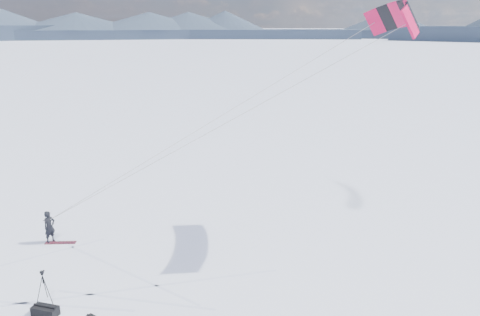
% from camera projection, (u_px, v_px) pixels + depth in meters
% --- Properties ---
extents(ground, '(1800.00, 1800.00, 0.00)m').
position_uv_depth(ground, '(8.00, 293.00, 18.58)').
color(ground, white).
extents(snowkiter, '(0.57, 0.69, 1.61)m').
position_uv_depth(snowkiter, '(51.00, 242.00, 22.89)').
color(snowkiter, black).
rests_on(snowkiter, ground).
extents(snowboard, '(1.50, 0.62, 0.04)m').
position_uv_depth(snowboard, '(61.00, 243.00, 22.78)').
color(snowboard, maroon).
rests_on(snowboard, ground).
extents(tripod, '(0.58, 0.62, 1.34)m').
position_uv_depth(tripod, '(43.00, 282.00, 17.73)').
color(tripod, black).
rests_on(tripod, ground).
extents(gear_bag_a, '(0.98, 0.52, 0.42)m').
position_uv_depth(gear_bag_a, '(45.00, 311.00, 17.11)').
color(gear_bag_a, black).
rests_on(gear_bag_a, ground).
extents(power_kite, '(16.84, 6.29, 10.15)m').
position_uv_depth(power_kite, '(394.00, 20.00, 20.59)').
color(power_kite, '#CC0B3E').
rests_on(power_kite, ground).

